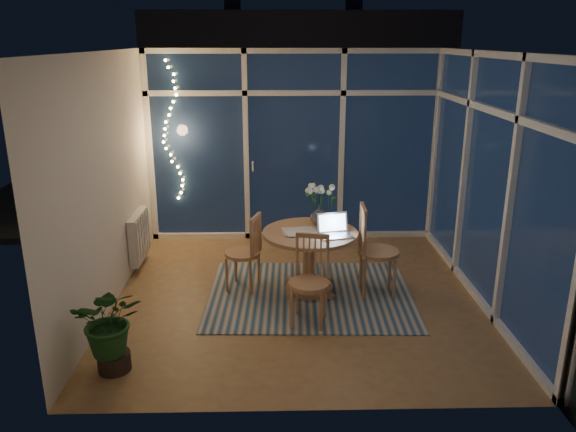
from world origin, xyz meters
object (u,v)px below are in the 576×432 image
object	(u,v)px
chair_left	(242,252)
flower_vase	(320,215)
laptop	(336,225)
potted_plant	(111,330)
chair_front	(309,281)
chair_right	(379,250)
dining_table	(310,262)

from	to	relation	value
chair_left	flower_vase	bearing A→B (deg)	117.30
laptop	flower_vase	world-z (taller)	laptop
chair_left	laptop	xyz separation A→B (m)	(1.01, -0.25, 0.39)
laptop	potted_plant	world-z (taller)	laptop
potted_plant	chair_front	bearing A→B (deg)	24.55
chair_right	chair_front	world-z (taller)	chair_right
potted_plant	flower_vase	bearing A→B (deg)	43.35
chair_left	flower_vase	world-z (taller)	flower_vase
chair_right	potted_plant	world-z (taller)	chair_right
flower_vase	laptop	bearing A→B (deg)	-70.95
dining_table	chair_front	world-z (taller)	chair_front
chair_right	chair_front	size ratio (longest dim) A/B	1.13
dining_table	chair_left	world-z (taller)	chair_left
chair_front	laptop	distance (m)	0.77
chair_front	potted_plant	xyz separation A→B (m)	(-1.71, -0.78, -0.07)
laptop	potted_plant	xyz separation A→B (m)	(-2.03, -1.38, -0.45)
flower_vase	chair_front	bearing A→B (deg)	-99.87
chair_left	potted_plant	xyz separation A→B (m)	(-1.02, -1.62, -0.07)
chair_right	flower_vase	world-z (taller)	chair_right
laptop	potted_plant	size ratio (longest dim) A/B	0.44
chair_right	potted_plant	distance (m)	2.92
chair_right	flower_vase	xyz separation A→B (m)	(-0.63, 0.31, 0.30)
dining_table	potted_plant	size ratio (longest dim) A/B	1.37
chair_left	chair_front	distance (m)	1.09
chair_left	laptop	world-z (taller)	laptop
flower_vase	potted_plant	xyz separation A→B (m)	(-1.89, -1.78, -0.43)
chair_left	chair_right	size ratio (longest dim) A/B	0.87
chair_left	dining_table	bearing A→B (deg)	99.97
chair_left	laptop	distance (m)	1.11
dining_table	flower_vase	xyz separation A→B (m)	(0.12, 0.25, 0.46)
laptop	chair_front	bearing A→B (deg)	-130.20
laptop	flower_vase	size ratio (longest dim) A/B	1.61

